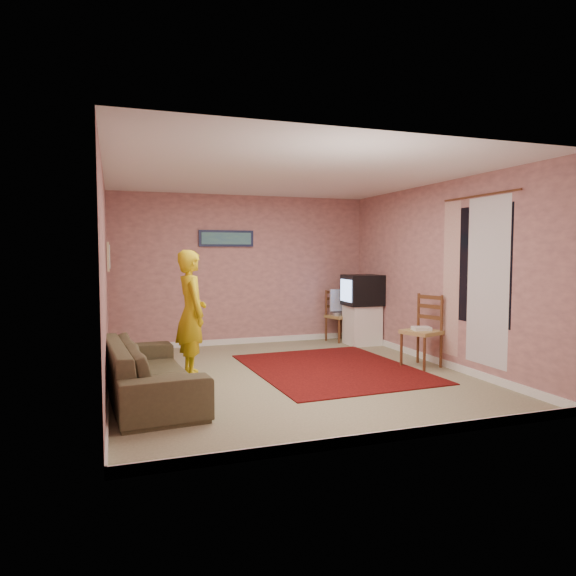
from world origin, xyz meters
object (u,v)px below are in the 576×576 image
object	(u,v)px
crt_tv	(362,290)
sofa	(150,370)
tv_cabinet	(362,325)
chair_a	(340,310)
chair_b	(422,323)
person	(191,313)

from	to	relation	value
crt_tv	sofa	size ratio (longest dim) A/B	0.29
tv_cabinet	chair_a	distance (m)	0.55
chair_b	person	distance (m)	3.18
chair_b	sofa	bearing A→B (deg)	-103.45
chair_a	tv_cabinet	bearing A→B (deg)	-82.55
chair_a	chair_b	world-z (taller)	chair_b
tv_cabinet	sofa	bearing A→B (deg)	-149.05
sofa	person	world-z (taller)	person
crt_tv	chair_a	world-z (taller)	crt_tv
crt_tv	tv_cabinet	bearing A→B (deg)	0.00
chair_b	person	xyz separation A→B (m)	(-3.13, 0.53, 0.20)
chair_a	person	world-z (taller)	person
chair_a	sofa	bearing A→B (deg)	-161.98
chair_a	sofa	distance (m)	4.44
tv_cabinet	sofa	size ratio (longest dim) A/B	0.31
tv_cabinet	sofa	distance (m)	4.37
crt_tv	person	bearing A→B (deg)	-155.44
chair_a	chair_b	distance (m)	2.31
chair_b	sofa	world-z (taller)	chair_b
crt_tv	chair_b	bearing A→B (deg)	-88.98
person	crt_tv	bearing A→B (deg)	-74.43
tv_cabinet	chair_b	size ratio (longest dim) A/B	1.19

